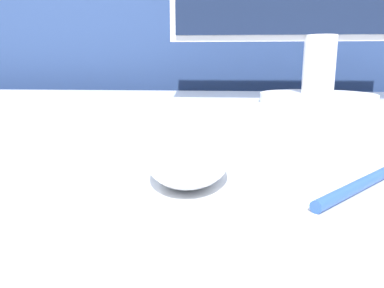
{
  "coord_description": "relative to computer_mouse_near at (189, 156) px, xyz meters",
  "views": [
    {
      "loc": [
        0.1,
        -0.54,
        0.84
      ],
      "look_at": [
        0.08,
        -0.25,
        0.77
      ],
      "focal_mm": 35.0,
      "sensor_mm": 36.0,
      "label": 1
    }
  ],
  "objects": [
    {
      "name": "keyboard",
      "position": [
        -0.03,
        0.22,
        -0.01
      ],
      "size": [
        0.42,
        0.17,
        0.02
      ],
      "rotation": [
        0.0,
        0.0,
        0.13
      ],
      "color": "silver",
      "rests_on": "desk"
    },
    {
      "name": "computer_mouse_near",
      "position": [
        0.0,
        0.0,
        0.0
      ],
      "size": [
        0.06,
        0.1,
        0.04
      ],
      "rotation": [
        0.0,
        0.0,
        0.04
      ],
      "color": "white",
      "rests_on": "desk"
    },
    {
      "name": "pen",
      "position": [
        0.12,
        -0.01,
        -0.02
      ],
      "size": [
        0.09,
        0.1,
        0.01
      ],
      "rotation": [
        0.0,
        0.0,
        0.83
      ],
      "color": "#284C9E",
      "rests_on": "desk"
    },
    {
      "name": "partition_panel",
      "position": [
        -0.08,
        0.97,
        -0.18
      ],
      "size": [
        5.0,
        0.03,
        1.17
      ],
      "color": "navy",
      "rests_on": "ground_plane"
    }
  ]
}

